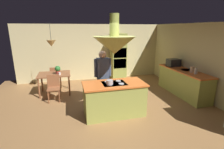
% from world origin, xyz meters
% --- Properties ---
extents(ground, '(8.16, 8.16, 0.00)m').
position_xyz_m(ground, '(0.00, 0.00, 0.00)').
color(ground, '#9E7042').
extents(wall_back, '(6.80, 0.10, 2.55)m').
position_xyz_m(wall_back, '(0.00, 3.45, 1.27)').
color(wall_back, beige).
rests_on(wall_back, ground).
extents(wall_right, '(0.10, 7.20, 2.55)m').
position_xyz_m(wall_right, '(3.25, 0.40, 1.27)').
color(wall_right, beige).
rests_on(wall_right, ground).
extents(kitchen_island, '(1.70, 0.86, 0.94)m').
position_xyz_m(kitchen_island, '(0.00, -0.20, 0.46)').
color(kitchen_island, '#A0A84C').
rests_on(kitchen_island, ground).
extents(counter_run_right, '(0.73, 2.32, 0.92)m').
position_xyz_m(counter_run_right, '(2.84, 0.60, 0.47)').
color(counter_run_right, '#A0A84C').
rests_on(counter_run_right, ground).
extents(oven_tower, '(0.66, 0.62, 2.15)m').
position_xyz_m(oven_tower, '(1.10, 3.04, 1.07)').
color(oven_tower, '#A0A84C').
rests_on(oven_tower, ground).
extents(dining_table, '(1.14, 0.88, 0.76)m').
position_xyz_m(dining_table, '(-1.70, 1.90, 0.66)').
color(dining_table, '#935733').
rests_on(dining_table, ground).
extents(person_at_island, '(0.53, 0.23, 1.72)m').
position_xyz_m(person_at_island, '(-0.17, 0.50, 0.99)').
color(person_at_island, tan).
rests_on(person_at_island, ground).
extents(range_hood, '(1.10, 1.10, 1.00)m').
position_xyz_m(range_hood, '(0.00, -0.20, 1.97)').
color(range_hood, '#A0A84C').
extents(pendant_light_over_table, '(0.32, 0.32, 0.82)m').
position_xyz_m(pendant_light_over_table, '(-1.70, 1.90, 1.86)').
color(pendant_light_over_table, '#E0B266').
extents(chair_facing_island, '(0.40, 0.40, 0.87)m').
position_xyz_m(chair_facing_island, '(-1.70, 1.24, 0.50)').
color(chair_facing_island, '#935733').
rests_on(chair_facing_island, ground).
extents(chair_by_back_wall, '(0.40, 0.40, 0.87)m').
position_xyz_m(chair_by_back_wall, '(-1.70, 2.56, 0.50)').
color(chair_by_back_wall, '#935733').
rests_on(chair_by_back_wall, ground).
extents(potted_plant_on_table, '(0.20, 0.20, 0.30)m').
position_xyz_m(potted_plant_on_table, '(-1.56, 1.82, 0.93)').
color(potted_plant_on_table, '#99382D').
rests_on(potted_plant_on_table, dining_table).
extents(cup_on_table, '(0.07, 0.07, 0.09)m').
position_xyz_m(cup_on_table, '(-1.50, 1.68, 0.81)').
color(cup_on_table, white).
rests_on(cup_on_table, dining_table).
extents(canister_flour, '(0.11, 0.11, 0.19)m').
position_xyz_m(canister_flour, '(2.84, 0.03, 1.02)').
color(canister_flour, silver).
rests_on(canister_flour, counter_run_right).
extents(canister_sugar, '(0.13, 0.13, 0.22)m').
position_xyz_m(canister_sugar, '(2.84, 0.21, 1.03)').
color(canister_sugar, '#E0B78C').
rests_on(canister_sugar, counter_run_right).
extents(microwave_on_counter, '(0.46, 0.36, 0.28)m').
position_xyz_m(microwave_on_counter, '(2.84, 1.28, 1.06)').
color(microwave_on_counter, '#232326').
rests_on(microwave_on_counter, counter_run_right).
extents(cooking_pot_on_cooktop, '(0.18, 0.18, 0.12)m').
position_xyz_m(cooking_pot_on_cooktop, '(-0.16, -0.33, 1.00)').
color(cooking_pot_on_cooktop, '#B2B2B7').
rests_on(cooking_pot_on_cooktop, kitchen_island).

